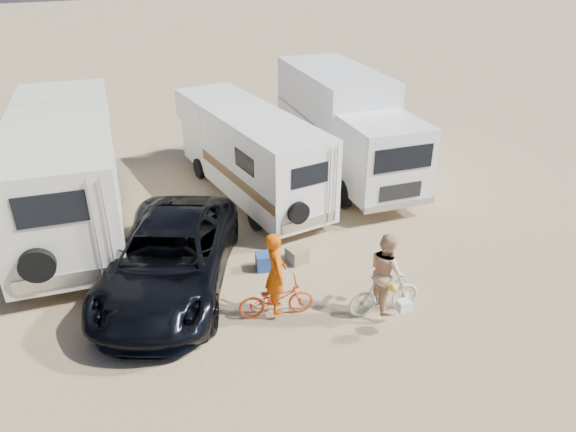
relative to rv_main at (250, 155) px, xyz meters
name	(u,v)px	position (x,y,z in m)	size (l,w,h in m)	color
ground	(346,319)	(-0.14, -7.01, -1.41)	(140.00, 140.00, 0.00)	tan
rv_main	(250,155)	(0.00, 0.00, 0.00)	(2.07, 7.19, 2.81)	silver
rv_left	(66,175)	(-5.48, -0.11, 0.24)	(2.67, 8.24, 3.30)	beige
box_truck	(347,128)	(3.63, 0.26, 0.35)	(2.46, 7.58, 3.52)	white
dark_suv	(170,258)	(-3.49, -4.27, -0.59)	(2.72, 5.89, 1.64)	black
bike_man	(276,299)	(-1.54, -6.26, -0.96)	(0.59, 1.70, 0.89)	red
bike_woman	(384,294)	(0.75, -7.11, -0.89)	(0.48, 1.72, 1.03)	beige
rider_man	(276,279)	(-1.54, -6.26, -0.44)	(0.71, 0.46, 1.94)	#C84A06
rider_woman	(386,278)	(0.75, -7.11, -0.47)	(0.91, 0.71, 1.88)	tan
bike_parked	(398,175)	(4.80, -1.35, -0.98)	(0.57, 1.64, 0.86)	black
cooler	(267,261)	(-1.08, -4.40, -1.19)	(0.55, 0.40, 0.44)	navy
crate	(297,255)	(-0.21, -4.37, -1.21)	(0.49, 0.49, 0.39)	olive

